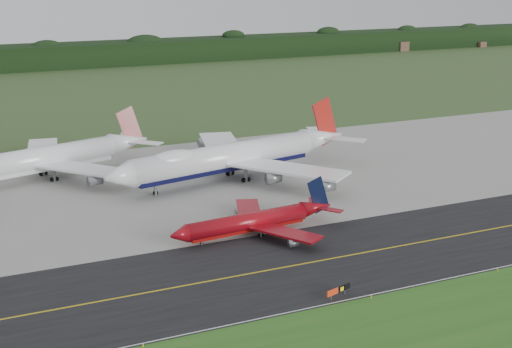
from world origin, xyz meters
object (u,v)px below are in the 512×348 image
object	(u,v)px
jet_red_737	(256,221)
taxiway_sign	(339,290)
jet_star_tail	(46,159)
jet_ba_747	(233,156)

from	to	relation	value
jet_red_737	taxiway_sign	xyz separation A→B (m)	(0.67, -31.02, -1.46)
jet_red_737	jet_star_tail	xyz separation A→B (m)	(-31.79, 55.93, 2.43)
jet_red_737	jet_star_tail	distance (m)	64.38
jet_red_737	taxiway_sign	bearing A→B (deg)	-88.76
jet_ba_747	jet_star_tail	distance (m)	46.14
jet_ba_747	taxiway_sign	xyz separation A→B (m)	(-9.29, -67.31, -4.76)
jet_ba_747	jet_star_tail	bearing A→B (deg)	154.81
jet_star_tail	taxiway_sign	world-z (taller)	jet_star_tail
jet_star_tail	jet_ba_747	bearing A→B (deg)	-25.19
taxiway_sign	jet_red_737	bearing A→B (deg)	91.24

